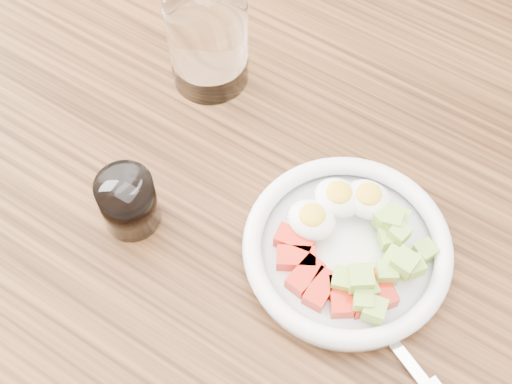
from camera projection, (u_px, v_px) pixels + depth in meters
dining_table at (259, 257)px, 0.85m from camera, size 1.50×0.90×0.77m
bowl at (348, 247)px, 0.72m from camera, size 0.21×0.21×0.05m
fork at (372, 316)px, 0.70m from camera, size 0.21×0.10×0.01m
water_glass at (207, 28)px, 0.78m from camera, size 0.09×0.09×0.16m
coffee_glass at (128, 202)px, 0.73m from camera, size 0.06×0.06×0.07m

